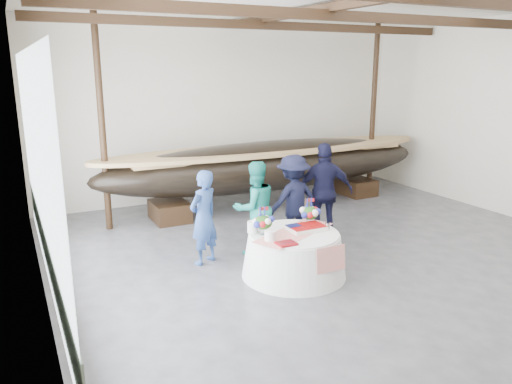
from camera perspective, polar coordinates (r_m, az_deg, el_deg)
name	(u,v)px	position (r m, az deg, el deg)	size (l,w,h in m)	color
floor	(373,274)	(8.74, 13.18, -9.07)	(10.00, 12.00, 0.01)	#3D3D42
wall_back	(228,111)	(13.24, -3.18, 9.25)	(10.00, 0.02, 4.50)	silver
wall_left	(37,170)	(6.20, -23.78, 2.30)	(0.02, 12.00, 4.50)	silver
pavilion_structure	(356,27)	(8.67, 11.35, 17.96)	(9.80, 11.76, 4.50)	black
open_bay	(39,187)	(7.27, -23.53, 0.51)	(0.03, 7.00, 3.20)	silver
longboat_display	(272,165)	(12.20, 1.79, 3.10)	(8.70, 1.74, 1.63)	black
banquet_table	(294,254)	(8.35, 4.35, -7.08)	(1.73, 1.73, 0.75)	silver
tabletop_items	(288,222)	(8.28, 3.69, -3.43)	(1.68, 1.19, 0.40)	red
guest_woman_blue	(204,217)	(8.73, -6.00, -2.91)	(0.61, 0.40, 1.68)	navy
guest_woman_teal	(255,208)	(9.14, -0.13, -1.84)	(0.85, 0.66, 1.74)	teal
guest_man_left	(293,200)	(9.62, 4.26, -0.94)	(1.15, 0.66, 1.77)	black
guest_man_right	(324,192)	(9.93, 7.83, -0.01)	(1.15, 0.48, 1.96)	black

